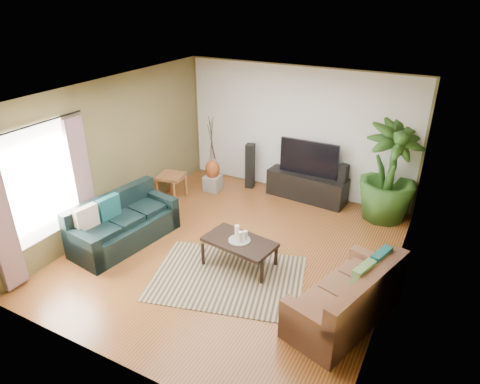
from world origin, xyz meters
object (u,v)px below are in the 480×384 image
Objects in this scene: sofa_left at (124,221)px; potted_plant at (389,173)px; tv_stand at (307,186)px; speaker_right at (342,186)px; vase at (212,169)px; coffee_table at (239,253)px; television at (309,158)px; speaker_left at (250,166)px; pedestal at (213,183)px; sofa_right at (345,293)px; side_table at (172,187)px.

sofa_left is 0.99× the size of potted_plant.
tv_stand is 0.87× the size of potted_plant.
sofa_left is at bearing -123.74° from speaker_right.
sofa_left is 2.56m from vase.
sofa_left is 3.82m from tv_stand.
coffee_table is 0.92× the size of television.
speaker_left reaches higher than sofa_left.
tv_stand is 1.74m from potted_plant.
tv_stand is 2.05m from pedestal.
television reaches higher than pedestal.
speaker_right reaches higher than vase.
sofa_right is 3.67m from television.
sofa_right is 1.77× the size of speaker_left.
tv_stand is (0.13, 2.79, 0.05)m from coffee_table.
side_table is (-0.56, -0.75, -0.22)m from vase.
television reaches higher than sofa_left.
pedestal is (-0.65, -0.53, -0.33)m from speaker_left.
potted_plant reaches higher than sofa_right.
speaker_right is 2.76m from vase.
side_table is at bearing -147.73° from tv_stand.
vase is at bearing -163.81° from television.
sofa_right is (3.91, -0.10, 0.00)m from sofa_left.
television is at bearing -27.09° from sofa_left.
pedestal is (-1.97, -0.57, -0.11)m from tv_stand.
coffee_table is 1.12× the size of speaker_left.
television is 3.63× the size of pedestal.
speaker_left is (-1.32, -0.04, 0.23)m from tv_stand.
sofa_left is 3.85m from television.
sofa_right is 1.07× the size of tv_stand.
coffee_table is 2.79m from tv_stand.
speaker_left is 2.96m from potted_plant.
television is (0.13, 2.79, 0.69)m from coffee_table.
coffee_table is at bearing -31.44° from side_table.
speaker_left is at bearing -169.24° from speaker_right.
speaker_left is at bearing 46.89° from side_table.
vase is 0.80× the size of side_table.
sofa_left is 1.83m from side_table.
speaker_right reaches higher than sofa_right.
pedestal is at bearing -172.51° from potted_plant.
sofa_right reaches higher than coffee_table.
potted_plant is (3.82, 3.01, 0.53)m from sofa_left.
sofa_right is at bearing -24.22° from side_table.
speaker_left is 0.90m from pedestal.
coffee_table is at bearing -92.61° from television.
potted_plant reaches higher than speaker_left.
speaker_right is (0.74, 0.00, -0.46)m from television.
sofa_left is at bearing -141.70° from potted_plant.
side_table reaches higher than coffee_table.
sofa_right is 4.52m from pedestal.
pedestal is at bearing -163.81° from television.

